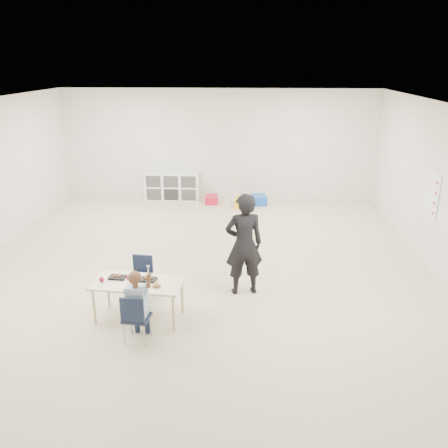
# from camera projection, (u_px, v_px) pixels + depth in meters

# --- Properties ---
(room) EXTENTS (9.00, 9.02, 2.80)m
(room) POSITION_uv_depth(u_px,v_px,m) (201.00, 191.00, 7.83)
(room) COLOR beige
(room) RESTS_ON ground
(table) EXTENTS (1.29, 0.74, 0.57)m
(table) POSITION_uv_depth(u_px,v_px,m) (139.00, 300.00, 6.61)
(table) COLOR beige
(table) RESTS_ON ground
(chair_near) EXTENTS (0.36, 0.34, 0.68)m
(chair_near) POSITION_uv_depth(u_px,v_px,m) (137.00, 317.00, 6.08)
(chair_near) COLOR black
(chair_near) RESTS_ON ground
(chair_far) EXTENTS (0.36, 0.34, 0.68)m
(chair_far) POSITION_uv_depth(u_px,v_px,m) (141.00, 279.00, 7.11)
(chair_far) COLOR black
(chair_far) RESTS_ON ground
(child) EXTENTS (0.50, 0.50, 1.07)m
(child) POSITION_uv_depth(u_px,v_px,m) (136.00, 303.00, 6.01)
(child) COLOR #A4C3DE
(child) RESTS_ON chair_near
(lunch_tray_near) EXTENTS (0.23, 0.18, 0.03)m
(lunch_tray_near) POSITION_uv_depth(u_px,v_px,m) (148.00, 280.00, 6.55)
(lunch_tray_near) COLOR black
(lunch_tray_near) RESTS_ON table
(lunch_tray_far) EXTENTS (0.23, 0.18, 0.03)m
(lunch_tray_far) POSITION_uv_depth(u_px,v_px,m) (117.00, 277.00, 6.63)
(lunch_tray_far) COLOR black
(lunch_tray_far) RESTS_ON table
(milk_carton) EXTENTS (0.08, 0.08, 0.10)m
(milk_carton) POSITION_uv_depth(u_px,v_px,m) (133.00, 283.00, 6.37)
(milk_carton) COLOR white
(milk_carton) RESTS_ON table
(bread_roll) EXTENTS (0.09, 0.09, 0.07)m
(bread_roll) POSITION_uv_depth(u_px,v_px,m) (156.00, 284.00, 6.37)
(bread_roll) COLOR tan
(bread_roll) RESTS_ON table
(apple_near) EXTENTS (0.07, 0.07, 0.07)m
(apple_near) POSITION_uv_depth(u_px,v_px,m) (129.00, 277.00, 6.57)
(apple_near) COLOR maroon
(apple_near) RESTS_ON table
(apple_far) EXTENTS (0.07, 0.07, 0.07)m
(apple_far) POSITION_uv_depth(u_px,v_px,m) (102.00, 279.00, 6.51)
(apple_far) COLOR maroon
(apple_far) RESTS_ON table
(cubby_shelf) EXTENTS (1.40, 0.40, 0.70)m
(cubby_shelf) POSITION_uv_depth(u_px,v_px,m) (172.00, 186.00, 12.28)
(cubby_shelf) COLOR white
(cubby_shelf) RESTS_ON ground
(rules_poster) EXTENTS (0.02, 0.60, 0.80)m
(rules_poster) POSITION_uv_depth(u_px,v_px,m) (432.00, 194.00, 8.24)
(rules_poster) COLOR white
(rules_poster) RESTS_ON room
(adult) EXTENTS (0.66, 0.51, 1.61)m
(adult) POSITION_uv_depth(u_px,v_px,m) (244.00, 244.00, 7.20)
(adult) COLOR black
(adult) RESTS_ON ground
(bin_red) EXTENTS (0.34, 0.42, 0.20)m
(bin_red) POSITION_uv_depth(u_px,v_px,m) (212.00, 199.00, 12.02)
(bin_red) COLOR red
(bin_red) RESTS_ON ground
(bin_yellow) EXTENTS (0.39, 0.49, 0.23)m
(bin_yellow) POSITION_uv_depth(u_px,v_px,m) (242.00, 202.00, 11.74)
(bin_yellow) COLOR yellow
(bin_yellow) RESTS_ON ground
(bin_blue) EXTENTS (0.41, 0.50, 0.22)m
(bin_blue) POSITION_uv_depth(u_px,v_px,m) (259.00, 200.00, 11.95)
(bin_blue) COLOR blue
(bin_blue) RESTS_ON ground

